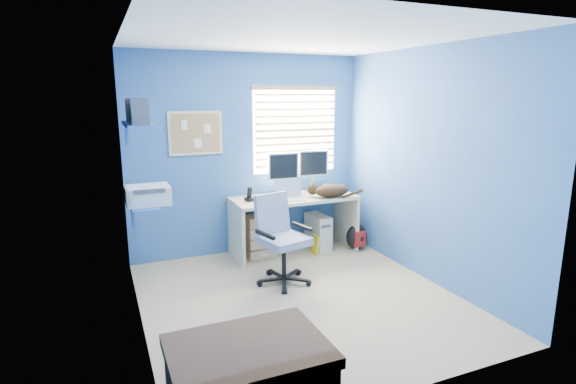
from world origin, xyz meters
name	(u,v)px	position (x,y,z in m)	size (l,w,h in m)	color
floor	(300,298)	(0.00, 0.00, 0.00)	(3.00, 3.20, 0.00)	tan
ceiling	(301,37)	(0.00, 0.00, 2.50)	(3.00, 3.20, 0.00)	white
wall_back	(248,155)	(0.00, 1.60, 1.25)	(3.00, 0.01, 2.50)	#365D9F
wall_front	(407,217)	(0.00, -1.60, 1.25)	(3.00, 0.01, 2.50)	#365D9F
wall_left	(133,188)	(-1.50, 0.00, 1.25)	(0.01, 3.20, 2.50)	#365D9F
wall_right	(428,166)	(1.50, 0.00, 1.25)	(0.01, 3.20, 2.50)	#365D9F
desk	(294,225)	(0.49, 1.26, 0.37)	(1.57, 0.65, 0.74)	beige
laptop	(290,191)	(0.38, 1.12, 0.85)	(0.33, 0.26, 0.22)	silver
monitor_left	(283,174)	(0.41, 1.43, 1.01)	(0.40, 0.12, 0.54)	silver
monitor_right	(313,171)	(0.87, 1.51, 1.01)	(0.40, 0.12, 0.54)	silver
phone	(250,194)	(-0.10, 1.25, 0.82)	(0.09, 0.11, 0.17)	black
mug	(314,187)	(0.89, 1.49, 0.79)	(0.10, 0.09, 0.10)	#2D8931
cd_spindle	(328,187)	(1.09, 1.48, 0.78)	(0.13, 0.13, 0.07)	silver
cat	(332,191)	(0.92, 1.05, 0.82)	(0.46, 0.24, 0.17)	black
tower_pc	(318,231)	(0.86, 1.30, 0.23)	(0.19, 0.44, 0.45)	beige
drawer_boxes	(260,236)	(0.04, 1.28, 0.27)	(0.35, 0.28, 0.54)	tan
yellow_book	(315,245)	(0.72, 1.10, 0.12)	(0.03, 0.17, 0.24)	yellow
backpack	(357,237)	(1.29, 1.04, 0.17)	(0.29, 0.22, 0.34)	black
bed_corner	(249,378)	(-0.97, -1.35, 0.23)	(0.95, 0.68, 0.46)	#4B3225
office_chair	(281,250)	(-0.01, 0.47, 0.36)	(0.67, 0.67, 0.95)	black
window_blinds	(296,130)	(0.65, 1.57, 1.55)	(1.15, 0.05, 1.10)	white
corkboard	(196,133)	(-0.65, 1.58, 1.55)	(0.64, 0.02, 0.52)	beige
wall_shelves	(141,154)	(-1.35, 0.75, 1.43)	(0.42, 0.90, 1.05)	#3361A9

